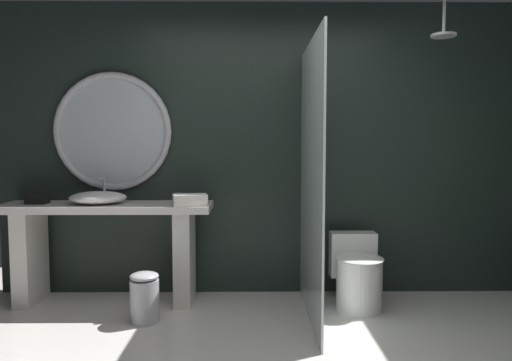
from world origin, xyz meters
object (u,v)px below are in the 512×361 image
at_px(vessel_sink, 98,198).
at_px(waste_bin, 145,297).
at_px(tissue_box, 37,199).
at_px(toilet, 357,275).
at_px(round_wall_mirror, 113,132).
at_px(folded_hand_towel, 190,200).
at_px(tumbler_cup, 179,198).
at_px(rain_shower_head, 444,32).

xyz_separation_m(vessel_sink, waste_bin, (0.48, -0.44, -0.71)).
relative_size(tissue_box, waste_bin, 0.42).
height_order(tissue_box, toilet, tissue_box).
bearing_deg(waste_bin, vessel_sink, 137.14).
height_order(round_wall_mirror, folded_hand_towel, round_wall_mirror).
bearing_deg(round_wall_mirror, tissue_box, -158.53).
distance_m(vessel_sink, tumbler_cup, 0.68).
xyz_separation_m(tumbler_cup, tissue_box, (-1.20, 0.03, -0.01)).
xyz_separation_m(tissue_box, rain_shower_head, (3.35, -0.13, 1.35)).
relative_size(tissue_box, toilet, 0.28).
bearing_deg(tissue_box, rain_shower_head, -2.25).
xyz_separation_m(tissue_box, waste_bin, (1.00, -0.47, -0.70)).
bearing_deg(folded_hand_towel, vessel_sink, 171.07).
distance_m(tumbler_cup, tissue_box, 1.20).
distance_m(round_wall_mirror, folded_hand_towel, 1.00).
xyz_separation_m(tissue_box, toilet, (2.69, -0.16, -0.62)).
bearing_deg(round_wall_mirror, tumbler_cup, -22.88).
height_order(rain_shower_head, toilet, rain_shower_head).
relative_size(vessel_sink, tissue_box, 2.89).
relative_size(vessel_sink, folded_hand_towel, 1.74).
xyz_separation_m(vessel_sink, rain_shower_head, (2.83, -0.11, 1.34)).
bearing_deg(tumbler_cup, tissue_box, 178.42).
bearing_deg(vessel_sink, round_wall_mirror, 76.47).
height_order(rain_shower_head, folded_hand_towel, rain_shower_head).
distance_m(vessel_sink, waste_bin, 0.96).
relative_size(tumbler_cup, toilet, 0.16).
distance_m(tissue_box, toilet, 2.76).
distance_m(round_wall_mirror, waste_bin, 1.51).
distance_m(vessel_sink, folded_hand_towel, 0.80).
height_order(tissue_box, rain_shower_head, rain_shower_head).
distance_m(rain_shower_head, folded_hand_towel, 2.45).
distance_m(toilet, folded_hand_towel, 1.51).
height_order(tumbler_cup, toilet, tumbler_cup).
relative_size(tissue_box, round_wall_mirror, 0.16).
height_order(tumbler_cup, round_wall_mirror, round_wall_mirror).
bearing_deg(tumbler_cup, folded_hand_towel, -47.42).
relative_size(tumbler_cup, round_wall_mirror, 0.09).
xyz_separation_m(round_wall_mirror, folded_hand_towel, (0.73, -0.38, -0.57)).
bearing_deg(toilet, folded_hand_towel, 179.77).
relative_size(round_wall_mirror, rain_shower_head, 3.64).
bearing_deg(waste_bin, round_wall_mirror, 120.81).
bearing_deg(vessel_sink, folded_hand_towel, -8.93).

